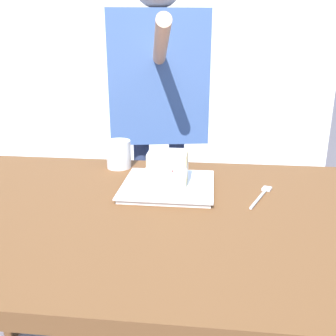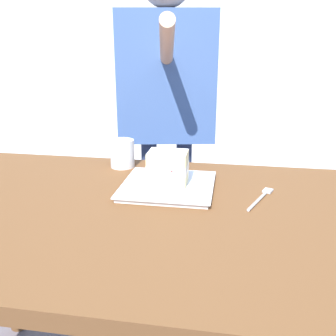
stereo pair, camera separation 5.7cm
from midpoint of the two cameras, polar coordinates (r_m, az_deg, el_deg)
patio_table at (r=1.03m, az=2.97°, el=-11.55°), size 1.59×0.82×0.76m
dessert_plate at (r=1.12m, az=1.46°, el=-2.73°), size 0.26×0.26×0.02m
cake_slice at (r=1.10m, az=1.45°, el=0.07°), size 0.11×0.09×0.10m
dessert_fork at (r=1.09m, az=15.11°, el=-4.25°), size 0.08×0.16×0.01m
coffee_cup at (r=1.31m, az=-5.56°, el=2.22°), size 0.08×0.08×0.09m
diner_person at (r=1.66m, az=0.78°, el=12.39°), size 0.43×0.56×1.50m
parked_car_near at (r=16.00m, az=5.21°, el=17.34°), size 4.53×3.91×1.67m
distant_hill at (r=28.86m, az=3.93°, el=20.46°), size 38.91×38.91×4.37m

